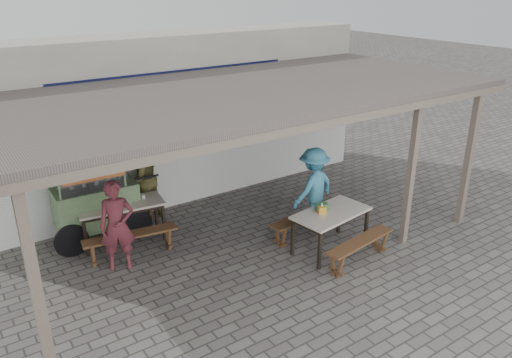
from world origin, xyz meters
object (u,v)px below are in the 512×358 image
Objects in this scene: vendor_cart at (94,194)px; patron_wall_side at (141,178)px; patron_right_table at (314,187)px; tissue_box at (322,210)px; bench_right_wall at (303,220)px; bench_left_wall at (116,211)px; donation_box at (322,207)px; table_left at (121,208)px; bench_right_street at (360,246)px; condiment_jar at (143,197)px; patron_street_side at (117,226)px; bench_left_street at (131,239)px; table_right at (331,216)px; condiment_bowl at (106,203)px.

vendor_cart is 1.24× the size of patron_wall_side.
tissue_box is (-0.56, -0.86, 0.02)m from patron_right_table.
tissue_box is at bearing -106.21° from bench_right_wall.
bench_left_wall is 4.00m from donation_box.
table_left is 4.29m from bench_right_street.
patron_right_table is at bearing -26.99° from condiment_jar.
donation_box is (3.18, -1.42, 0.04)m from patron_street_side.
vendor_cart reaches higher than table_left.
bench_left_street and bench_right_street have the same top height.
vendor_cart is 16.92× the size of tissue_box.
condiment_jar is (-2.57, 3.03, 0.45)m from bench_right_street.
bench_left_wall is 4.15m from table_right.
tissue_box reaches higher than condiment_bowl.
bench_left_wall is at bearing 58.71° from condiment_bowl.
bench_right_wall is at bearing -23.40° from table_left.
patron_right_table is 1.03m from tissue_box.
condiment_jar is at bearing 8.30° from table_left.
patron_street_side is at bearing 139.38° from bench_right_street.
vendor_cart is at bearing 108.04° from patron_street_side.
bench_right_street is 1.00× the size of bench_right_wall.
donation_box is (2.91, -1.63, 0.48)m from bench_left_street.
patron_right_table is (3.68, -0.62, 0.02)m from patron_street_side.
bench_left_street is at bearing -130.12° from condiment_jar.
tissue_box is (3.10, -2.68, -0.10)m from vendor_cart.
bench_right_wall is 0.71× the size of vendor_cart.
patron_right_table is (0.39, 0.93, 0.12)m from table_right.
table_left is 1.05× the size of bench_right_wall.
bench_left_street is at bearing 43.88° from patron_wall_side.
condiment_jar reaches higher than table_right.
patron_wall_side is at bearing 21.59° from vendor_cart.
bench_right_wall is 0.98× the size of patron_street_side.
condiment_bowl reaches higher than table_left.
bench_right_street is at bearing -76.07° from donation_box.
patron_wall_side is 21.82× the size of condiment_jar.
vendor_cart is (-0.44, -0.28, 0.57)m from bench_left_wall.
bench_left_wall is 1.08× the size of bench_right_street.
condiment_jar is (0.44, 0.00, 0.12)m from table_left.
condiment_bowl is at bearing 141.89° from donation_box.
condiment_bowl is at bearing 17.19° from patron_wall_side.
bench_left_street is at bearing 56.06° from patron_street_side.
bench_right_wall is at bearing 90.00° from bench_right_street.
condiment_jar is at bearing 134.85° from tissue_box.
tissue_box is 0.62× the size of donation_box.
table_right is at bearing -52.06° from donation_box.
patron_street_side is at bearing 156.01° from donation_box.
vendor_cart reaches higher than condiment_bowl.
patron_right_table is (3.40, -0.83, 0.45)m from bench_left_street.
patron_wall_side reaches higher than vendor_cart.
bench_left_street is 3.14m from bench_right_wall.
bench_right_wall is at bearing -12.69° from bench_left_street.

